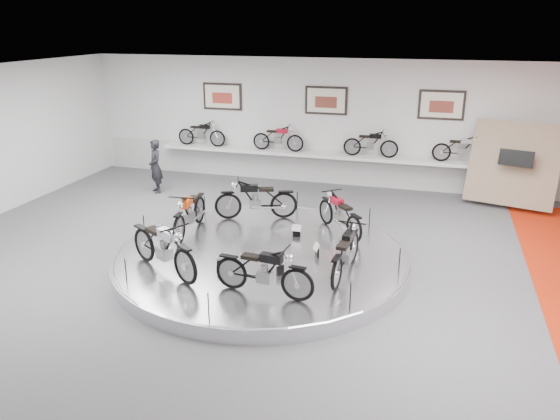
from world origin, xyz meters
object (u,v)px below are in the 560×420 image
(bike_f, at_px, (346,252))
(visitor, at_px, (155,166))
(bike_a, at_px, (340,214))
(bike_e, at_px, (264,271))
(shelf, at_px, (323,155))
(bike_b, at_px, (256,199))
(bike_d, at_px, (163,247))
(display_platform, at_px, (262,258))
(bike_c, at_px, (189,212))

(bike_f, distance_m, visitor, 8.30)
(bike_a, distance_m, bike_e, 3.55)
(bike_e, bearing_deg, shelf, 100.15)
(bike_a, distance_m, bike_f, 2.30)
(bike_b, relative_size, bike_f, 1.06)
(bike_a, relative_size, visitor, 0.98)
(bike_a, bearing_deg, bike_e, 126.45)
(bike_f, xyz_separation_m, visitor, (-6.74, 4.84, 0.04))
(bike_b, distance_m, bike_d, 3.57)
(shelf, relative_size, bike_f, 6.59)
(shelf, xyz_separation_m, bike_e, (0.64, -8.25, -0.22))
(display_platform, bearing_deg, bike_f, -17.79)
(display_platform, distance_m, bike_d, 2.27)
(visitor, bearing_deg, display_platform, 4.13)
(bike_e, relative_size, bike_f, 0.99)
(bike_b, bearing_deg, display_platform, 92.44)
(bike_a, height_order, visitor, visitor)
(bike_b, xyz_separation_m, bike_d, (-0.76, -3.49, 0.03))
(display_platform, height_order, bike_a, bike_a)
(bike_d, bearing_deg, shelf, 108.77)
(shelf, distance_m, bike_d, 8.04)
(bike_b, xyz_separation_m, bike_c, (-1.18, -1.40, 0.00))
(bike_b, bearing_deg, visitor, -48.23)
(bike_a, distance_m, bike_c, 3.54)
(visitor, bearing_deg, bike_d, -14.94)
(shelf, relative_size, bike_e, 6.67)
(bike_f, bearing_deg, bike_c, 77.48)
(shelf, height_order, bike_e, bike_e)
(bike_a, distance_m, visitor, 6.74)
(bike_c, xyz_separation_m, bike_f, (3.91, -1.23, -0.03))
(bike_e, bearing_deg, bike_d, 176.36)
(shelf, relative_size, visitor, 6.64)
(bike_b, xyz_separation_m, bike_f, (2.73, -2.63, -0.03))
(bike_d, height_order, bike_e, bike_d)
(shelf, height_order, visitor, visitor)
(bike_a, bearing_deg, bike_b, 39.13)
(bike_e, bearing_deg, bike_a, 83.17)
(bike_a, relative_size, bike_f, 0.97)
(bike_c, relative_size, visitor, 1.07)
(bike_e, xyz_separation_m, bike_f, (1.30, 1.23, 0.01))
(bike_d, bearing_deg, bike_a, 76.25)
(display_platform, distance_m, bike_f, 2.13)
(bike_a, height_order, bike_d, bike_d)
(visitor, bearing_deg, bike_a, 22.71)
(bike_f, bearing_deg, bike_a, 18.03)
(display_platform, relative_size, bike_a, 3.95)
(bike_d, height_order, visitor, visitor)
(bike_e, bearing_deg, display_platform, 114.79)
(bike_a, height_order, bike_c, bike_c)
(display_platform, xyz_separation_m, bike_a, (1.41, 1.62, 0.63))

